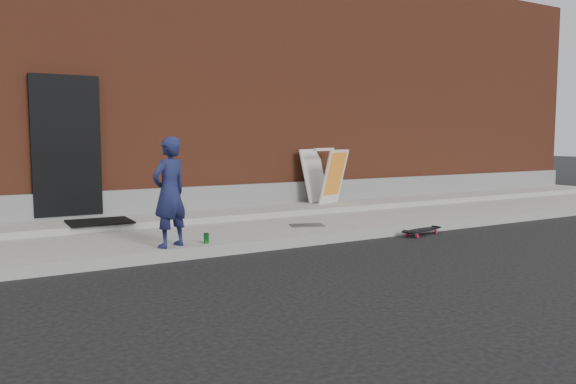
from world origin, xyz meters
TOP-DOWN VIEW (x-y plane):
  - ground at (0.00, 0.00)m, footprint 80.00×80.00m
  - sidewalk at (0.00, 1.50)m, footprint 20.00×3.00m
  - apron at (0.00, 2.40)m, footprint 20.00×1.20m
  - building at (-0.00, 6.99)m, footprint 20.00×8.10m
  - child at (-1.83, 0.20)m, footprint 0.60×0.51m
  - skateboard at (2.17, -0.12)m, footprint 0.84×0.41m
  - pizza_sign at (2.14, 2.58)m, footprint 0.89×0.95m
  - soda_can at (-1.34, 0.20)m, footprint 0.09×0.09m
  - doormat at (-2.30, 2.10)m, footprint 0.93×0.76m
  - utility_plate at (0.59, 0.78)m, footprint 0.60×0.49m

SIDE VIEW (x-z plane):
  - ground at x=0.00m, z-range 0.00..0.00m
  - skateboard at x=2.17m, z-range 0.03..0.12m
  - sidewalk at x=0.00m, z-range 0.00..0.15m
  - utility_plate at x=0.59m, z-range 0.15..0.17m
  - apron at x=0.00m, z-range 0.15..0.25m
  - soda_can at x=-1.34m, z-range 0.15..0.29m
  - doormat at x=-2.30m, z-range 0.25..0.28m
  - pizza_sign at x=2.14m, z-range 0.25..1.33m
  - child at x=-1.83m, z-range 0.15..1.55m
  - building at x=0.00m, z-range 0.00..5.00m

